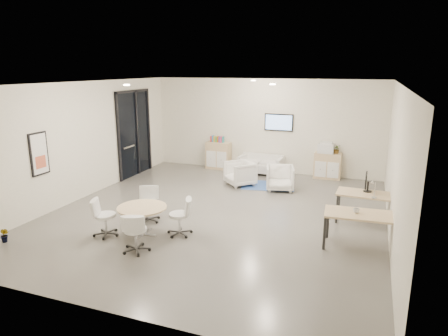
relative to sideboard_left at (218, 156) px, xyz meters
name	(u,v)px	position (x,y,z in m)	size (l,w,h in m)	color
room_shell	(217,151)	(1.62, -4.25, 1.12)	(9.60, 10.60, 4.80)	#585550
glass_door	(134,131)	(-2.33, -1.74, 1.02)	(0.09, 1.90, 2.85)	black
artwork	(39,154)	(-2.35, -5.85, 1.06)	(0.05, 0.54, 1.04)	black
wall_tv	(279,122)	(2.12, 0.21, 1.27)	(0.98, 0.06, 0.58)	black
ceiling_spots	(222,83)	(1.42, -3.42, 2.70)	(3.14, 4.14, 0.03)	#FFEAC6
sideboard_left	(218,156)	(0.00, 0.00, 0.00)	(0.86, 0.44, 0.97)	tan
sideboard_right	(327,166)	(3.83, 0.01, -0.05)	(0.86, 0.42, 0.86)	tan
books	(217,139)	(-0.04, 0.00, 0.59)	(0.50, 0.14, 0.22)	red
printer	(326,148)	(3.76, 0.02, 0.54)	(0.52, 0.44, 0.36)	white
loveseat	(261,165)	(1.63, -0.12, -0.18)	(1.50, 0.81, 0.55)	silver
blue_rug	(268,186)	(2.23, -1.50, -0.48)	(1.59, 1.06, 0.01)	#2E4D8C
armchair_left	(240,172)	(1.37, -1.71, -0.07)	(0.79, 0.74, 0.82)	silver
armchair_right	(280,177)	(2.65, -1.80, -0.08)	(0.79, 0.74, 0.81)	silver
desk_rear	(367,196)	(5.12, -3.60, 0.16)	(1.39, 0.74, 0.71)	tan
desk_front	(361,217)	(5.04, -5.13, 0.19)	(1.47, 0.81, 0.74)	tan
monitor	(366,182)	(5.08, -3.45, 0.46)	(0.20, 0.50, 0.44)	black
round_table	(142,211)	(0.58, -6.08, 0.08)	(1.07, 1.07, 0.65)	tan
meeting_chairs	(142,217)	(0.58, -6.08, -0.07)	(2.24, 2.24, 0.82)	white
plant_cabinet	(337,150)	(4.10, -0.01, 0.49)	(0.27, 0.30, 0.23)	#3F7F3F
plant_floor	(5,239)	(-1.93, -7.42, -0.41)	(0.18, 0.32, 0.14)	#3F7F3F
cup	(356,210)	(4.93, -5.13, 0.32)	(0.12, 0.09, 0.12)	white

